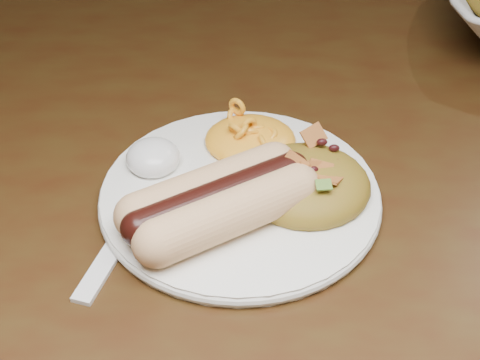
{
  "coord_description": "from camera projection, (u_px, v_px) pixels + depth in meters",
  "views": [
    {
      "loc": [
        -0.03,
        -0.52,
        1.11
      ],
      "look_at": [
        -0.04,
        -0.11,
        0.77
      ],
      "focal_mm": 50.0,
      "sensor_mm": 36.0,
      "label": 1
    }
  ],
  "objects": [
    {
      "name": "sour_cream",
      "position": [
        153.0,
        152.0,
        0.55
      ],
      "size": [
        0.06,
        0.06,
        0.03
      ],
      "primitive_type": "ellipsoid",
      "rotation": [
        0.0,
        0.0,
        0.35
      ],
      "color": "white",
      "rests_on": "plate"
    },
    {
      "name": "table",
      "position": [
        276.0,
        197.0,
        0.69
      ],
      "size": [
        1.6,
        0.9,
        0.75
      ],
      "color": "#33250E",
      "rests_on": "floor"
    },
    {
      "name": "taco_salad",
      "position": [
        307.0,
        174.0,
        0.53
      ],
      "size": [
        0.1,
        0.1,
        0.05
      ],
      "rotation": [
        0.0,
        0.0,
        0.38
      ],
      "color": "#A13F1C",
      "rests_on": "plate"
    },
    {
      "name": "mac_and_cheese",
      "position": [
        250.0,
        129.0,
        0.58
      ],
      "size": [
        0.1,
        0.09,
        0.03
      ],
      "primitive_type": "ellipsoid",
      "rotation": [
        0.0,
        0.0,
        0.28
      ],
      "color": "orange",
      "rests_on": "plate"
    },
    {
      "name": "hotdog",
      "position": [
        219.0,
        200.0,
        0.5
      ],
      "size": [
        0.13,
        0.13,
        0.04
      ],
      "rotation": [
        0.0,
        0.0,
        0.56
      ],
      "color": "#E3B884",
      "rests_on": "plate"
    },
    {
      "name": "fork",
      "position": [
        111.0,
        253.0,
        0.5
      ],
      "size": [
        0.06,
        0.14,
        0.0
      ],
      "primitive_type": "cube",
      "rotation": [
        0.0,
        0.0,
        -0.28
      ],
      "color": "white",
      "rests_on": "table"
    },
    {
      "name": "plate",
      "position": [
        240.0,
        195.0,
        0.54
      ],
      "size": [
        0.25,
        0.25,
        0.01
      ],
      "primitive_type": "cylinder",
      "rotation": [
        0.0,
        0.0,
        0.1
      ],
      "color": "white",
      "rests_on": "table"
    }
  ]
}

